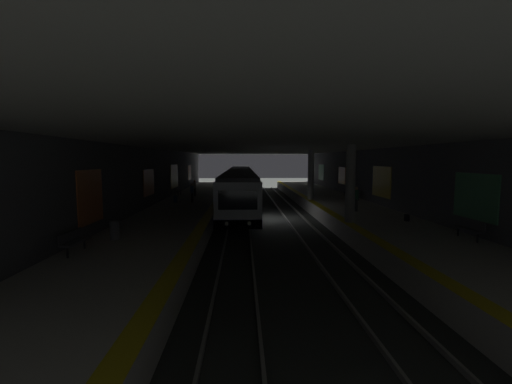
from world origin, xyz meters
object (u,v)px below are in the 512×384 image
at_px(bench_left_far, 347,191).
at_px(person_waiting_near, 192,192).
at_px(person_walking_mid, 356,198).
at_px(metro_train, 240,183).
at_px(bench_right_mid, 179,190).
at_px(backpack_on_floor, 407,218).
at_px(pillar_far, 311,175).
at_px(bench_right_near, 74,240).
at_px(bench_left_near, 470,228).
at_px(suitcase_rolling, 176,199).
at_px(trash_bin, 115,230).
at_px(bench_left_mid, 357,194).
at_px(person_boarding, 195,187).
at_px(pillar_near, 350,183).
at_px(person_standing_far, 312,185).

distance_m(bench_left_far, person_waiting_near, 15.38).
xyz_separation_m(bench_left_far, person_walking_mid, (-9.73, 2.41, 0.44)).
height_order(bench_left_far, person_waiting_near, person_waiting_near).
distance_m(metro_train, bench_right_mid, 7.09).
distance_m(bench_right_mid, backpack_on_floor, 22.50).
bearing_deg(pillar_far, bench_right_mid, 72.26).
bearing_deg(metro_train, bench_right_near, 165.70).
xyz_separation_m(bench_left_near, suitcase_rolling, (14.05, 16.22, -0.22)).
height_order(metro_train, person_waiting_near, metro_train).
relative_size(bench_left_near, bench_right_mid, 1.00).
bearing_deg(trash_bin, suitcase_rolling, -0.50).
bearing_deg(bench_right_near, person_waiting_near, -8.18).
height_order(pillar_far, bench_left_mid, pillar_far).
relative_size(metro_train, person_boarding, 23.57).
distance_m(person_boarding, trash_bin, 18.57).
bearing_deg(bench_right_near, pillar_far, -36.23).
bearing_deg(bench_left_mid, pillar_near, 159.08).
height_order(pillar_near, bench_left_far, pillar_near).
relative_size(person_boarding, backpack_on_floor, 4.03).
relative_size(bench_left_mid, bench_left_far, 1.00).
distance_m(bench_left_mid, person_walking_mid, 7.26).
bearing_deg(bench_left_mid, backpack_on_floor, 176.48).
bearing_deg(pillar_near, bench_left_mid, -20.92).
bearing_deg(backpack_on_floor, bench_left_far, -2.78).
bearing_deg(bench_right_mid, person_boarding, -117.01).
distance_m(metro_train, backpack_on_floor, 21.12).
distance_m(bench_left_far, bench_right_near, 26.27).
relative_size(suitcase_rolling, backpack_on_floor, 2.25).
xyz_separation_m(metro_train, person_boarding, (-4.06, 4.53, -0.10)).
distance_m(bench_right_mid, person_standing_far, 14.28).
bearing_deg(metro_train, bench_right_mid, 116.40).
bearing_deg(person_boarding, trash_bin, 176.70).
bearing_deg(bench_left_near, pillar_far, 14.76).
bearing_deg(person_walking_mid, bench_right_mid, 51.96).
xyz_separation_m(pillar_near, pillar_far, (11.45, 0.00, 0.00)).
height_order(pillar_far, metro_train, pillar_far).
distance_m(metro_train, bench_left_mid, 13.26).
height_order(bench_right_near, person_walking_mid, person_walking_mid).
bearing_deg(person_waiting_near, metro_train, -24.15).
bearing_deg(bench_right_near, metro_train, -14.30).
height_order(suitcase_rolling, trash_bin, suitcase_rolling).
relative_size(bench_right_mid, suitcase_rolling, 1.89).
xyz_separation_m(metro_train, bench_left_near, (-23.15, -10.73, -0.45)).
distance_m(metro_train, person_standing_far, 8.03).
bearing_deg(pillar_near, bench_left_far, -16.83).
relative_size(pillar_far, bench_right_mid, 2.68).
bearing_deg(pillar_near, pillar_far, 0.00).
distance_m(metro_train, suitcase_rolling, 10.64).
bearing_deg(trash_bin, bench_left_near, -91.94).
distance_m(person_standing_far, person_boarding, 12.63).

